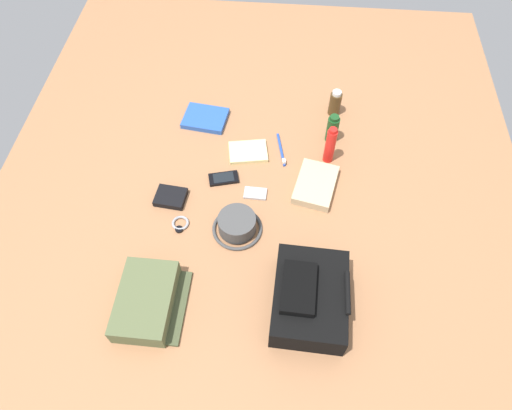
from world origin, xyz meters
TOP-DOWN VIEW (x-y plane):
  - ground_plane at (0.00, 0.00)m, footprint 2.64×2.02m
  - backpack at (0.34, 0.20)m, footprint 0.31×0.24m
  - toiletry_pouch at (0.39, -0.31)m, footprint 0.26×0.21m
  - bucket_hat at (0.08, -0.06)m, footprint 0.18×0.18m
  - cologne_bottle at (-0.53, 0.29)m, footprint 0.05×0.05m
  - shampoo_bottle at (-0.38, 0.27)m, footprint 0.05×0.05m
  - sunscreen_spray at (-0.27, 0.26)m, footprint 0.04×0.04m
  - paperback_novel at (-0.44, -0.25)m, footprint 0.16×0.19m
  - cell_phone at (-0.14, -0.14)m, footprint 0.08×0.12m
  - media_player at (-0.08, -0.01)m, footprint 0.05×0.09m
  - wristwatch at (0.08, -0.27)m, footprint 0.07×0.06m
  - toothbrush at (-0.29, 0.08)m, footprint 0.17×0.05m
  - wallet at (-0.03, -0.32)m, footprint 0.10×0.12m
  - notepad at (-0.27, -0.06)m, footprint 0.13×0.17m
  - folded_towel at (-0.13, 0.21)m, footprint 0.23×0.18m

SIDE VIEW (x-z plane):
  - ground_plane at x=0.00m, z-range -0.02..0.00m
  - media_player at x=-0.08m, z-range 0.00..0.01m
  - wristwatch at x=0.08m, z-range 0.00..0.01m
  - cell_phone at x=-0.14m, z-range 0.00..0.01m
  - toothbrush at x=-0.29m, z-range 0.00..0.02m
  - notepad at x=-0.27m, z-range 0.00..0.02m
  - paperback_novel at x=-0.44m, z-range 0.00..0.02m
  - wallet at x=-0.03m, z-range 0.00..0.02m
  - folded_towel at x=-0.13m, z-range 0.00..0.04m
  - bucket_hat at x=0.08m, z-range 0.00..0.07m
  - toiletry_pouch at x=0.39m, z-range 0.00..0.07m
  - cologne_bottle at x=-0.53m, z-range 0.00..0.11m
  - backpack at x=0.34m, z-range -0.01..0.13m
  - shampoo_bottle at x=-0.38m, z-range 0.00..0.13m
  - sunscreen_spray at x=-0.27m, z-range 0.00..0.17m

